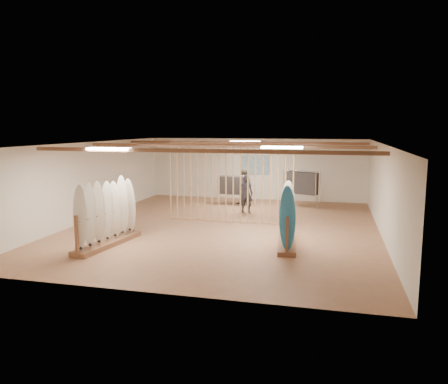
% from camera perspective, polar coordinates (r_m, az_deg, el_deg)
% --- Properties ---
extents(floor, '(12.00, 12.00, 0.00)m').
position_cam_1_polar(floor, '(14.67, 0.00, -4.64)').
color(floor, '#AC7653').
rests_on(floor, ground).
extents(ceiling, '(12.00, 12.00, 0.00)m').
position_cam_1_polar(ceiling, '(14.29, 0.00, 6.36)').
color(ceiling, gray).
rests_on(ceiling, ground).
extents(wall_back, '(12.00, 0.00, 12.00)m').
position_cam_1_polar(wall_back, '(20.25, 4.13, 3.00)').
color(wall_back, white).
rests_on(wall_back, ground).
extents(wall_front, '(12.00, 0.00, 12.00)m').
position_cam_1_polar(wall_front, '(8.80, -9.54, -4.34)').
color(wall_front, white).
rests_on(wall_front, ground).
extents(wall_left, '(0.00, 12.00, 12.00)m').
position_cam_1_polar(wall_left, '(16.35, -17.26, 1.32)').
color(wall_left, white).
rests_on(wall_left, ground).
extents(wall_right, '(0.00, 12.00, 12.00)m').
position_cam_1_polar(wall_right, '(14.08, 20.16, 0.07)').
color(wall_right, white).
rests_on(wall_right, ground).
extents(ceiling_slats, '(9.50, 6.12, 0.10)m').
position_cam_1_polar(ceiling_slats, '(14.30, 0.00, 6.04)').
color(ceiling_slats, brown).
rests_on(ceiling_slats, ground).
extents(light_panels, '(1.20, 0.35, 0.06)m').
position_cam_1_polar(light_panels, '(14.30, 0.00, 6.12)').
color(light_panels, white).
rests_on(light_panels, ground).
extents(bamboo_partition, '(4.45, 0.05, 2.78)m').
position_cam_1_polar(bamboo_partition, '(15.19, 0.73, 1.18)').
color(bamboo_partition, tan).
rests_on(bamboo_partition, ground).
extents(poster, '(1.40, 0.03, 0.90)m').
position_cam_1_polar(poster, '(20.21, 4.12, 3.56)').
color(poster, teal).
rests_on(poster, ground).
extents(rack_left, '(0.85, 2.69, 1.85)m').
position_cam_1_polar(rack_left, '(12.77, -15.02, -4.00)').
color(rack_left, brown).
rests_on(rack_left, floor).
extents(rack_right, '(0.71, 2.22, 1.76)m').
position_cam_1_polar(rack_right, '(12.38, 8.23, -4.34)').
color(rack_right, brown).
rests_on(rack_right, floor).
extents(clothing_rack_a, '(1.24, 0.35, 1.33)m').
position_cam_1_polar(clothing_rack_a, '(18.63, 1.14, 0.88)').
color(clothing_rack_a, silver).
rests_on(clothing_rack_a, floor).
extents(clothing_rack_b, '(1.41, 0.88, 1.59)m').
position_cam_1_polar(clothing_rack_b, '(18.32, 10.06, 1.17)').
color(clothing_rack_b, silver).
rests_on(clothing_rack_b, floor).
extents(shopper_a, '(0.65, 0.47, 1.70)m').
position_cam_1_polar(shopper_a, '(17.05, 2.89, 0.11)').
color(shopper_a, '#2A2B32').
rests_on(shopper_a, floor).
extents(shopper_b, '(1.01, 0.90, 1.74)m').
position_cam_1_polar(shopper_b, '(18.71, 2.67, 0.93)').
color(shopper_b, '#3F3930').
rests_on(shopper_b, floor).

